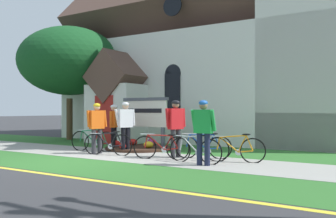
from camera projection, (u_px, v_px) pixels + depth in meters
ground at (150, 149)px, 13.75m from camera, size 140.00×140.00×0.00m
sidewalk_slab at (107, 154)px, 12.17m from camera, size 32.00×2.50×0.01m
grass_verge at (51, 163)px, 10.16m from camera, size 32.00×2.23×0.01m
church_lawn at (153, 147)px, 14.50m from camera, size 24.00×2.98×0.01m
curb_paint_stripe at (10, 169)px, 9.09m from camera, size 28.00×0.16×0.01m
church_building at (226, 49)px, 19.59m from camera, size 14.34×12.10×13.92m
church_sign at (145, 114)px, 13.91m from camera, size 2.15×0.26×1.94m
flower_bed at (138, 147)px, 13.58m from camera, size 2.47×2.47×0.34m
bicycle_orange at (195, 150)px, 10.11m from camera, size 1.69×0.16×0.82m
bicycle_yellow at (108, 144)px, 11.87m from camera, size 1.70×0.44×0.81m
bicycle_green at (203, 146)px, 11.06m from camera, size 1.63×0.64×0.80m
bicycle_blue at (235, 149)px, 10.26m from camera, size 1.67×0.45×0.83m
bicycle_silver at (161, 147)px, 10.88m from camera, size 1.63×0.60×0.78m
bicycle_red at (93, 141)px, 13.00m from camera, size 1.77×0.41×0.85m
cyclist_in_blue_jersey at (114, 123)px, 13.56m from camera, size 0.38×0.71×1.67m
cyclist_in_red_jersey at (176, 123)px, 11.24m from camera, size 0.36×0.69×1.78m
cyclist_in_yellow_jersey at (125, 122)px, 12.67m from camera, size 0.42×0.68×1.75m
cyclist_in_green_jersey at (97, 124)px, 12.21m from camera, size 0.36×0.67×1.70m
cyclist_in_orange_jersey at (203, 127)px, 9.62m from camera, size 0.68×0.30×1.73m
yard_deciduous_tree at (70, 61)px, 18.13m from camera, size 4.98×4.98×5.58m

